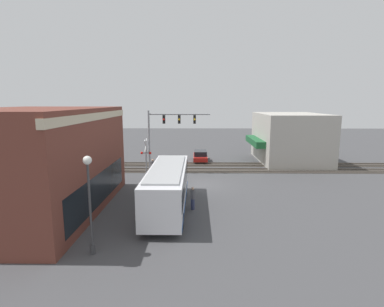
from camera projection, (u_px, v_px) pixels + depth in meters
ground_plane at (204, 185)px, 28.03m from camera, size 120.00×120.00×0.00m
brick_building at (36, 161)px, 20.86m from camera, size 14.39×8.93×7.28m
shop_building at (289, 138)px, 38.90m from camera, size 11.15×8.94×6.20m
city_bus at (168, 186)px, 21.52m from camera, size 10.48×2.59×3.14m
traffic_signal_gantry at (167, 127)px, 32.05m from camera, size 0.42×6.66×6.79m
crossing_signal at (146, 153)px, 31.96m from camera, size 1.41×1.18×3.81m
streetlamp at (89, 197)px, 14.89m from camera, size 0.44×0.44×5.12m
rail_track_near at (203, 170)px, 33.93m from camera, size 2.60×60.00×0.15m
rail_track_far at (202, 164)px, 37.09m from camera, size 2.60×60.00×0.15m
parked_car_red at (200, 156)px, 39.22m from camera, size 4.39×1.82×1.41m
pedestrian_near_bus at (193, 198)px, 21.59m from camera, size 0.34×0.34×1.68m
pedestrian_at_crossing at (153, 167)px, 31.24m from camera, size 0.34×0.34×1.83m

